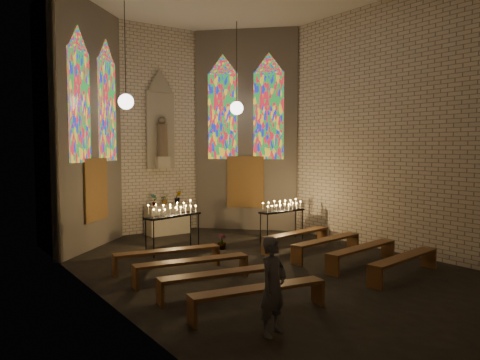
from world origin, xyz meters
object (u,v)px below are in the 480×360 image
(votive_stand_left, at_px, (173,212))
(altar, at_px, (167,219))
(aisle_flower_pot, at_px, (222,241))
(votive_stand_right, at_px, (282,208))
(visitor, at_px, (273,286))

(votive_stand_left, bearing_deg, altar, 52.43)
(altar, xyz_separation_m, aisle_flower_pot, (0.23, -3.04, -0.28))
(altar, relative_size, votive_stand_right, 0.83)
(aisle_flower_pot, bearing_deg, votive_stand_left, 158.50)
(altar, xyz_separation_m, votive_stand_left, (-1.05, -2.53, 0.61))
(votive_stand_right, relative_size, visitor, 1.09)
(aisle_flower_pot, bearing_deg, visitor, -115.06)
(altar, height_order, votive_stand_left, votive_stand_left)
(votive_stand_left, height_order, visitor, visitor)
(votive_stand_left, xyz_separation_m, visitor, (-1.34, -6.11, -0.34))
(altar, bearing_deg, votive_stand_right, -53.09)
(visitor, bearing_deg, votive_stand_right, 31.40)
(votive_stand_right, bearing_deg, altar, 121.00)
(visitor, bearing_deg, aisle_flower_pot, 47.27)
(aisle_flower_pot, relative_size, votive_stand_left, 0.25)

